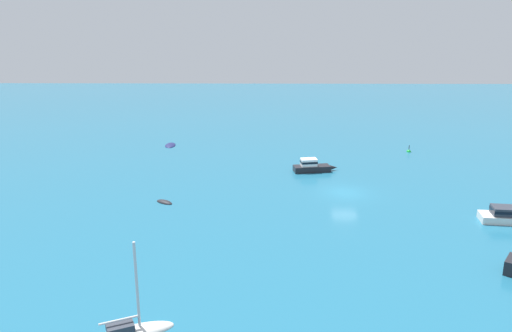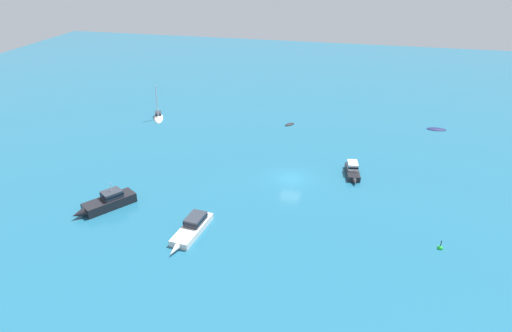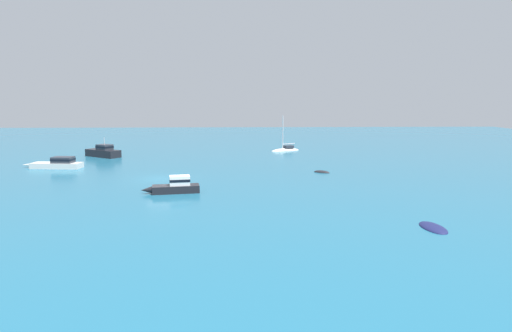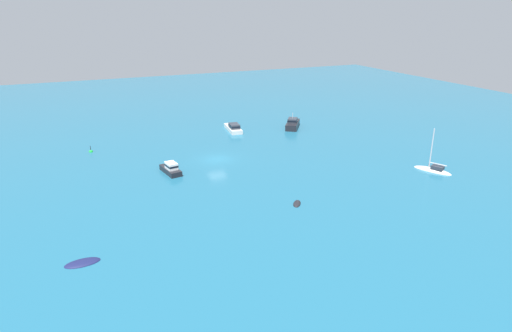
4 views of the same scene
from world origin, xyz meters
name	(u,v)px [view 2 (image 2 of 4)]	position (x,y,z in m)	size (l,w,h in m)	color
ground_plane	(291,178)	(0.00, 0.00, 0.00)	(167.48, 167.48, 0.00)	#1E607F
launch	(107,202)	(-11.36, 18.26, 0.71)	(6.54, 5.20, 2.84)	black
dinghy	(290,125)	(17.88, 3.17, 0.00)	(2.02, 1.76, 0.48)	black
yacht	(158,117)	(15.94, 24.56, 0.13)	(5.11, 3.36, 6.07)	silver
rib	(436,130)	(21.09, -19.14, 0.00)	(1.54, 2.99, 0.44)	#191E4C
motor_cruiser	(353,171)	(2.71, -7.29, 0.60)	(5.25, 2.13, 1.53)	black
launch_1	(192,227)	(-13.59, 7.66, 0.55)	(7.46, 2.60, 1.39)	silver
channel_buoy	(440,248)	(-10.78, -16.13, 0.01)	(0.57, 0.57, 1.19)	green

